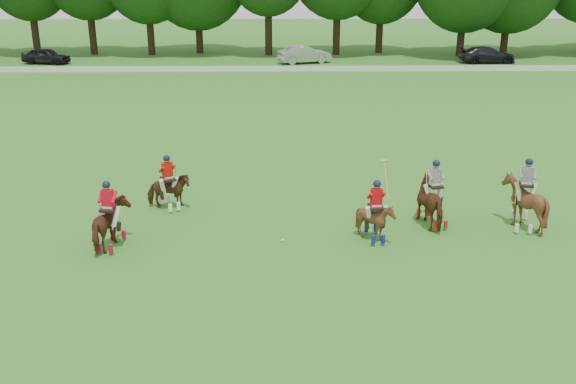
{
  "coord_description": "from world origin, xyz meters",
  "views": [
    {
      "loc": [
        0.89,
        -16.12,
        8.74
      ],
      "look_at": [
        1.2,
        4.2,
        1.4
      ],
      "focal_mm": 40.0,
      "sensor_mm": 36.0,
      "label": 1
    }
  ],
  "objects_px": {
    "car_right": "(487,55)",
    "polo_red_c": "(375,219)",
    "polo_ball": "(283,240)",
    "car_left": "(46,56)",
    "polo_red_b": "(169,190)",
    "car_mid": "(305,54)",
    "polo_stripe_b": "(524,202)",
    "polo_stripe_a": "(433,202)",
    "polo_red_a": "(110,224)"
  },
  "relations": [
    {
      "from": "car_right",
      "to": "polo_red_c",
      "type": "bearing_deg",
      "value": 156.42
    },
    {
      "from": "polo_ball",
      "to": "polo_red_c",
      "type": "bearing_deg",
      "value": 1.98
    },
    {
      "from": "car_left",
      "to": "car_right",
      "type": "distance_m",
      "value": 39.85
    },
    {
      "from": "polo_red_b",
      "to": "polo_red_c",
      "type": "relative_size",
      "value": 0.79
    },
    {
      "from": "car_mid",
      "to": "polo_red_c",
      "type": "height_order",
      "value": "polo_red_c"
    },
    {
      "from": "polo_red_c",
      "to": "polo_ball",
      "type": "bearing_deg",
      "value": -178.02
    },
    {
      "from": "car_right",
      "to": "polo_stripe_b",
      "type": "bearing_deg",
      "value": 162.96
    },
    {
      "from": "car_mid",
      "to": "car_right",
      "type": "height_order",
      "value": "car_mid"
    },
    {
      "from": "polo_stripe_a",
      "to": "polo_ball",
      "type": "xyz_separation_m",
      "value": [
        -5.25,
        -1.37,
        -0.82
      ]
    },
    {
      "from": "polo_red_c",
      "to": "polo_ball",
      "type": "distance_m",
      "value": 3.13
    },
    {
      "from": "polo_red_c",
      "to": "polo_stripe_b",
      "type": "bearing_deg",
      "value": 10.69
    },
    {
      "from": "polo_red_c",
      "to": "polo_stripe_a",
      "type": "bearing_deg",
      "value": 29.94
    },
    {
      "from": "car_left",
      "to": "car_mid",
      "type": "height_order",
      "value": "car_mid"
    },
    {
      "from": "car_right",
      "to": "polo_ball",
      "type": "height_order",
      "value": "car_right"
    },
    {
      "from": "car_mid",
      "to": "polo_ball",
      "type": "bearing_deg",
      "value": 158.8
    },
    {
      "from": "car_mid",
      "to": "polo_red_c",
      "type": "bearing_deg",
      "value": 163.26
    },
    {
      "from": "car_left",
      "to": "polo_red_a",
      "type": "height_order",
      "value": "polo_red_a"
    },
    {
      "from": "car_mid",
      "to": "polo_stripe_a",
      "type": "xyz_separation_m",
      "value": [
        2.99,
        -37.87,
        0.08
      ]
    },
    {
      "from": "polo_stripe_a",
      "to": "car_mid",
      "type": "bearing_deg",
      "value": 94.51
    },
    {
      "from": "polo_red_c",
      "to": "polo_stripe_a",
      "type": "xyz_separation_m",
      "value": [
        2.2,
        1.27,
        0.13
      ]
    },
    {
      "from": "car_right",
      "to": "polo_ball",
      "type": "distance_m",
      "value": 43.54
    },
    {
      "from": "car_right",
      "to": "car_mid",
      "type": "bearing_deg",
      "value": 88.41
    },
    {
      "from": "car_right",
      "to": "polo_red_c",
      "type": "xyz_separation_m",
      "value": [
        -15.8,
        -39.13,
        -0.0
      ]
    },
    {
      "from": "car_left",
      "to": "polo_stripe_b",
      "type": "distance_m",
      "value": 48.1
    },
    {
      "from": "polo_red_b",
      "to": "car_left",
      "type": "bearing_deg",
      "value": 114.9
    },
    {
      "from": "car_left",
      "to": "polo_ball",
      "type": "distance_m",
      "value": 44.51
    },
    {
      "from": "car_mid",
      "to": "polo_red_c",
      "type": "distance_m",
      "value": 39.14
    },
    {
      "from": "polo_red_a",
      "to": "polo_red_c",
      "type": "bearing_deg",
      "value": 3.25
    },
    {
      "from": "car_left",
      "to": "car_right",
      "type": "xyz_separation_m",
      "value": [
        39.85,
        0.0,
        0.01
      ]
    },
    {
      "from": "polo_red_a",
      "to": "polo_red_b",
      "type": "relative_size",
      "value": 1.09
    },
    {
      "from": "car_left",
      "to": "car_mid",
      "type": "distance_m",
      "value": 23.26
    },
    {
      "from": "car_left",
      "to": "polo_stripe_b",
      "type": "height_order",
      "value": "polo_stripe_b"
    },
    {
      "from": "car_left",
      "to": "polo_red_c",
      "type": "height_order",
      "value": "polo_red_c"
    },
    {
      "from": "car_mid",
      "to": "polo_red_b",
      "type": "bearing_deg",
      "value": 151.95
    },
    {
      "from": "polo_red_a",
      "to": "polo_stripe_b",
      "type": "height_order",
      "value": "polo_stripe_b"
    },
    {
      "from": "polo_red_b",
      "to": "polo_red_c",
      "type": "distance_m",
      "value": 7.85
    },
    {
      "from": "car_left",
      "to": "polo_red_c",
      "type": "relative_size",
      "value": 1.62
    },
    {
      "from": "polo_red_b",
      "to": "polo_ball",
      "type": "xyz_separation_m",
      "value": [
        4.21,
        -3.08,
        -0.68
      ]
    },
    {
      "from": "polo_stripe_a",
      "to": "polo_ball",
      "type": "relative_size",
      "value": 26.34
    },
    {
      "from": "car_left",
      "to": "car_mid",
      "type": "bearing_deg",
      "value": -79.65
    },
    {
      "from": "car_left",
      "to": "polo_ball",
      "type": "xyz_separation_m",
      "value": [
        21.0,
        -39.24,
        -0.68
      ]
    },
    {
      "from": "car_mid",
      "to": "polo_stripe_a",
      "type": "bearing_deg",
      "value": 166.61
    },
    {
      "from": "polo_red_a",
      "to": "polo_ball",
      "type": "bearing_deg",
      "value": 3.95
    },
    {
      "from": "car_right",
      "to": "polo_red_a",
      "type": "relative_size",
      "value": 2.22
    },
    {
      "from": "car_mid",
      "to": "car_right",
      "type": "distance_m",
      "value": 16.59
    },
    {
      "from": "car_left",
      "to": "car_mid",
      "type": "xyz_separation_m",
      "value": [
        23.26,
        0.0,
        0.06
      ]
    },
    {
      "from": "car_right",
      "to": "polo_stripe_a",
      "type": "relative_size",
      "value": 2.12
    },
    {
      "from": "car_mid",
      "to": "polo_stripe_b",
      "type": "relative_size",
      "value": 1.91
    },
    {
      "from": "polo_red_a",
      "to": "car_left",
      "type": "bearing_deg",
      "value": 111.34
    },
    {
      "from": "polo_ball",
      "to": "car_right",
      "type": "bearing_deg",
      "value": 64.33
    }
  ]
}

